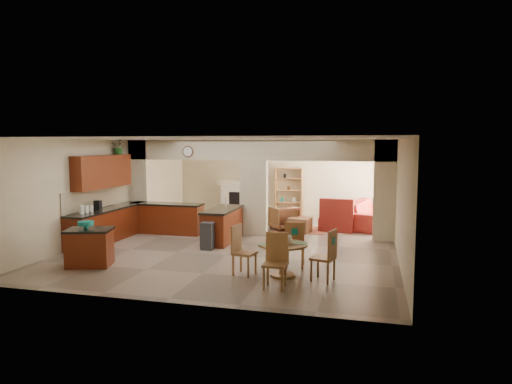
% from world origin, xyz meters
% --- Properties ---
extents(floor, '(10.00, 10.00, 0.00)m').
position_xyz_m(floor, '(0.00, 0.00, 0.00)').
color(floor, '#7B6755').
rests_on(floor, ground).
extents(ceiling, '(10.00, 10.00, 0.00)m').
position_xyz_m(ceiling, '(0.00, 0.00, 2.80)').
color(ceiling, white).
rests_on(ceiling, wall_back).
extents(wall_back, '(8.00, 0.00, 8.00)m').
position_xyz_m(wall_back, '(0.00, 5.00, 1.40)').
color(wall_back, '#BDAA8A').
rests_on(wall_back, floor).
extents(wall_front, '(8.00, 0.00, 8.00)m').
position_xyz_m(wall_front, '(0.00, -5.00, 1.40)').
color(wall_front, '#BDAA8A').
rests_on(wall_front, floor).
extents(wall_left, '(0.00, 10.00, 10.00)m').
position_xyz_m(wall_left, '(-4.00, 0.00, 1.40)').
color(wall_left, '#BDAA8A').
rests_on(wall_left, floor).
extents(wall_right, '(0.00, 10.00, 10.00)m').
position_xyz_m(wall_right, '(4.00, 0.00, 1.40)').
color(wall_right, '#BDAA8A').
rests_on(wall_right, floor).
extents(partition_left_pier, '(0.60, 0.25, 2.80)m').
position_xyz_m(partition_left_pier, '(-3.70, 1.00, 1.40)').
color(partition_left_pier, '#BDAA8A').
rests_on(partition_left_pier, floor).
extents(partition_center_pier, '(0.80, 0.25, 2.20)m').
position_xyz_m(partition_center_pier, '(0.00, 1.00, 1.10)').
color(partition_center_pier, '#BDAA8A').
rests_on(partition_center_pier, floor).
extents(partition_right_pier, '(0.60, 0.25, 2.80)m').
position_xyz_m(partition_right_pier, '(3.70, 1.00, 1.40)').
color(partition_right_pier, '#BDAA8A').
rests_on(partition_right_pier, floor).
extents(partition_header, '(8.00, 0.25, 0.60)m').
position_xyz_m(partition_header, '(0.00, 1.00, 2.50)').
color(partition_header, '#BDAA8A').
rests_on(partition_header, partition_center_pier).
extents(kitchen_counter, '(2.52, 3.29, 1.48)m').
position_xyz_m(kitchen_counter, '(-3.26, -0.25, 0.46)').
color(kitchen_counter, '#421607').
rests_on(kitchen_counter, floor).
extents(upper_cabinets, '(0.35, 2.40, 0.90)m').
position_xyz_m(upper_cabinets, '(-3.82, -0.80, 1.92)').
color(upper_cabinets, '#421607').
rests_on(upper_cabinets, wall_left).
extents(peninsula, '(0.70, 1.85, 0.91)m').
position_xyz_m(peninsula, '(-0.60, -0.11, 0.46)').
color(peninsula, '#421607').
rests_on(peninsula, floor).
extents(wall_clock, '(0.34, 0.03, 0.34)m').
position_xyz_m(wall_clock, '(-2.00, 0.85, 2.45)').
color(wall_clock, '#51311B').
rests_on(wall_clock, partition_header).
extents(rug, '(1.60, 1.30, 0.01)m').
position_xyz_m(rug, '(1.20, 2.10, 0.01)').
color(rug, '#9C4A38').
rests_on(rug, floor).
extents(fireplace, '(1.60, 0.35, 1.20)m').
position_xyz_m(fireplace, '(-1.60, 4.83, 0.61)').
color(fireplace, white).
rests_on(fireplace, floor).
extents(shelving_unit, '(1.00, 0.32, 1.80)m').
position_xyz_m(shelving_unit, '(0.35, 4.82, 0.90)').
color(shelving_unit, olive).
rests_on(shelving_unit, floor).
extents(window_a, '(0.02, 0.90, 1.90)m').
position_xyz_m(window_a, '(3.97, 2.30, 1.20)').
color(window_a, white).
rests_on(window_a, wall_right).
extents(window_b, '(0.02, 0.90, 1.90)m').
position_xyz_m(window_b, '(3.97, 4.00, 1.20)').
color(window_b, white).
rests_on(window_b, wall_right).
extents(glazed_door, '(0.02, 0.70, 2.10)m').
position_xyz_m(glazed_door, '(3.97, 3.15, 1.05)').
color(glazed_door, white).
rests_on(glazed_door, wall_right).
extents(drape_a_left, '(0.10, 0.28, 2.30)m').
position_xyz_m(drape_a_left, '(3.93, 1.70, 1.20)').
color(drape_a_left, '#41211A').
rests_on(drape_a_left, wall_right).
extents(drape_a_right, '(0.10, 0.28, 2.30)m').
position_xyz_m(drape_a_right, '(3.93, 2.90, 1.20)').
color(drape_a_right, '#41211A').
rests_on(drape_a_right, wall_right).
extents(drape_b_left, '(0.10, 0.28, 2.30)m').
position_xyz_m(drape_b_left, '(3.93, 3.40, 1.20)').
color(drape_b_left, '#41211A').
rests_on(drape_b_left, wall_right).
extents(drape_b_right, '(0.10, 0.28, 2.30)m').
position_xyz_m(drape_b_right, '(3.93, 4.60, 1.20)').
color(drape_b_right, '#41211A').
rests_on(drape_b_right, wall_right).
extents(ceiling_fan, '(1.00, 1.00, 0.10)m').
position_xyz_m(ceiling_fan, '(1.50, 3.00, 2.56)').
color(ceiling_fan, white).
rests_on(ceiling_fan, ceiling).
extents(kitchen_island, '(1.11, 0.93, 0.83)m').
position_xyz_m(kitchen_island, '(-2.61, -3.27, 0.42)').
color(kitchen_island, '#421607').
rests_on(kitchen_island, floor).
extents(teal_bowl, '(0.34, 0.34, 0.16)m').
position_xyz_m(teal_bowl, '(-2.70, -3.24, 0.91)').
color(teal_bowl, '#138378').
rests_on(teal_bowl, kitchen_island).
extents(trash_can, '(0.30, 0.26, 0.64)m').
position_xyz_m(trash_can, '(-0.66, -1.15, 0.32)').
color(trash_can, '#2B2B2E').
rests_on(trash_can, floor).
extents(dining_table, '(1.00, 1.00, 0.68)m').
position_xyz_m(dining_table, '(1.66, -3.00, 0.46)').
color(dining_table, olive).
rests_on(dining_table, floor).
extents(fruit_bowl, '(0.33, 0.33, 0.18)m').
position_xyz_m(fruit_bowl, '(1.66, -3.00, 0.77)').
color(fruit_bowl, '#85AB24').
rests_on(fruit_bowl, dining_table).
extents(sofa, '(2.97, 1.64, 0.82)m').
position_xyz_m(sofa, '(3.30, 3.33, 0.41)').
color(sofa, maroon).
rests_on(sofa, floor).
extents(chaise, '(1.09, 0.92, 0.41)m').
position_xyz_m(chaise, '(2.33, 2.32, 0.20)').
color(chaise, maroon).
rests_on(chaise, floor).
extents(armchair, '(1.11, 1.12, 0.73)m').
position_xyz_m(armchair, '(0.69, 2.08, 0.37)').
color(armchair, maroon).
rests_on(armchair, floor).
extents(ottoman, '(0.70, 0.70, 0.44)m').
position_xyz_m(ottoman, '(1.26, 1.74, 0.22)').
color(ottoman, maroon).
rests_on(ottoman, floor).
extents(plant, '(0.41, 0.35, 0.45)m').
position_xyz_m(plant, '(-3.82, 0.05, 2.59)').
color(plant, '#175115').
rests_on(plant, upper_cabinets).
extents(chair_north, '(0.46, 0.46, 1.02)m').
position_xyz_m(chair_north, '(1.78, -2.30, 0.55)').
color(chair_north, olive).
rests_on(chair_north, floor).
extents(chair_east, '(0.52, 0.52, 1.02)m').
position_xyz_m(chair_east, '(2.56, -3.12, 0.55)').
color(chair_east, olive).
rests_on(chair_east, floor).
extents(chair_south, '(0.43, 0.43, 1.02)m').
position_xyz_m(chair_south, '(1.66, -3.71, 0.55)').
color(chair_south, olive).
rests_on(chair_south, floor).
extents(chair_west, '(0.49, 0.49, 1.02)m').
position_xyz_m(chair_west, '(0.79, -3.06, 0.55)').
color(chair_west, olive).
rests_on(chair_west, floor).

